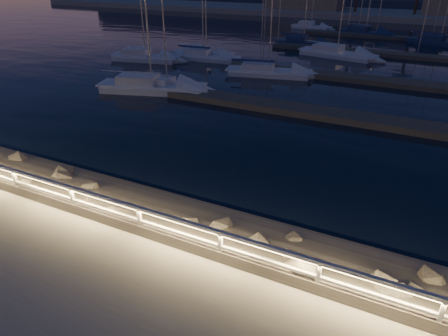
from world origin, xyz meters
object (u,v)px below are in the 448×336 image
at_px(sailboat_e, 202,53).
at_px(sailboat_n, 364,32).
at_px(guard_rail, 190,229).
at_px(sailboat_c, 266,71).
at_px(sailboat_j, 205,56).
at_px(sailboat_a, 144,56).
at_px(sailboat_g, 335,53).
at_px(sailboat_f, 166,86).
at_px(sailboat_k, 438,41).
at_px(sailboat_b, 149,85).
at_px(sailboat_m, 310,26).
at_px(sailboat_i, 302,42).

relative_size(sailboat_e, sailboat_n, 0.84).
distance_m(guard_rail, sailboat_c, 25.36).
bearing_deg(sailboat_j, sailboat_a, -153.80).
bearing_deg(sailboat_g, sailboat_f, -103.20).
distance_m(guard_rail, sailboat_g, 35.27).
bearing_deg(sailboat_k, sailboat_b, -104.19).
bearing_deg(sailboat_k, sailboat_m, 177.31).
relative_size(guard_rail, sailboat_c, 3.49).
height_order(sailboat_e, sailboat_n, sailboat_n).
bearing_deg(sailboat_n, sailboat_a, -102.15).
height_order(sailboat_f, sailboat_j, sailboat_j).
relative_size(guard_rail, sailboat_k, 3.48).
bearing_deg(sailboat_i, guard_rail, -81.45).
relative_size(sailboat_j, sailboat_m, 1.12).
bearing_deg(sailboat_m, sailboat_c, -73.52).
height_order(sailboat_g, sailboat_n, sailboat_g).
height_order(sailboat_a, sailboat_f, sailboat_a).
bearing_deg(sailboat_j, guard_rail, -65.46).
bearing_deg(sailboat_b, sailboat_m, 69.71).
xyz_separation_m(guard_rail, sailboat_j, (-14.76, 27.58, -0.97)).
distance_m(sailboat_i, sailboat_m, 14.48).
bearing_deg(sailboat_n, sailboat_k, -2.72).
relative_size(sailboat_c, sailboat_j, 1.08).
relative_size(sailboat_a, sailboat_c, 0.96).
bearing_deg(sailboat_a, sailboat_b, -62.30).
xyz_separation_m(sailboat_a, sailboat_k, (26.50, 23.32, -0.03)).
relative_size(sailboat_b, sailboat_n, 1.07).
bearing_deg(sailboat_i, sailboat_a, -130.63).
distance_m(sailboat_b, sailboat_i, 24.69).
xyz_separation_m(sailboat_c, sailboat_m, (-4.42, 29.74, -0.01)).
bearing_deg(sailboat_f, sailboat_n, 76.96).
height_order(guard_rail, sailboat_i, sailboat_i).
distance_m(sailboat_e, sailboat_j, 1.53).
xyz_separation_m(sailboat_a, sailboat_m, (8.88, 29.63, -0.04)).
height_order(sailboat_g, sailboat_m, sailboat_g).
height_order(sailboat_i, sailboat_n, sailboat_n).
xyz_separation_m(sailboat_c, sailboat_g, (3.60, 10.71, 0.02)).
height_order(sailboat_c, sailboat_f, sailboat_c).
distance_m(sailboat_f, sailboat_m, 37.71).
height_order(sailboat_a, sailboat_i, sailboat_a).
bearing_deg(sailboat_a, sailboat_m, 62.17).
bearing_deg(sailboat_a, sailboat_g, 20.96).
bearing_deg(sailboat_e, sailboat_b, -85.17).
distance_m(sailboat_a, sailboat_c, 13.30).
height_order(sailboat_g, sailboat_j, sailboat_g).
bearing_deg(sailboat_n, sailboat_e, -99.03).
bearing_deg(sailboat_j, sailboat_g, 29.53).
height_order(sailboat_k, sailboat_m, sailboat_k).
distance_m(sailboat_b, sailboat_j, 11.95).
relative_size(sailboat_f, sailboat_g, 0.80).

